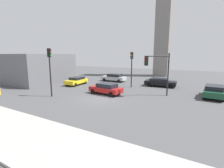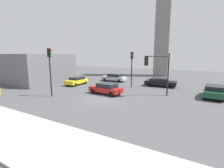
{
  "view_description": "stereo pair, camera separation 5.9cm",
  "coord_description": "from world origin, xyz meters",
  "px_view_note": "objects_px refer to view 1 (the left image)",
  "views": [
    {
      "loc": [
        9.94,
        -14.82,
        4.81
      ],
      "look_at": [
        0.29,
        2.04,
        1.38
      ],
      "focal_mm": 26.11,
      "sensor_mm": 36.0,
      "label": 1
    },
    {
      "loc": [
        9.99,
        -14.79,
        4.81
      ],
      "look_at": [
        0.29,
        2.04,
        1.38
      ],
      "focal_mm": 26.11,
      "sensor_mm": 36.0,
      "label": 2
    }
  ],
  "objects_px": {
    "traffic_light_2": "(50,64)",
    "car_0": "(77,81)",
    "traffic_light_0": "(132,63)",
    "car_1": "(106,88)",
    "traffic_light_1": "(157,66)",
    "car_2": "(114,77)",
    "car_3": "(160,82)",
    "car_4": "(214,91)"
  },
  "relations": [
    {
      "from": "car_4",
      "to": "traffic_light_2",
      "type": "bearing_deg",
      "value": 120.89
    },
    {
      "from": "car_3",
      "to": "car_4",
      "type": "relative_size",
      "value": 1.06
    },
    {
      "from": "car_1",
      "to": "car_2",
      "type": "bearing_deg",
      "value": -60.63
    },
    {
      "from": "traffic_light_0",
      "to": "traffic_light_2",
      "type": "relative_size",
      "value": 0.95
    },
    {
      "from": "car_3",
      "to": "car_0",
      "type": "bearing_deg",
      "value": -160.85
    },
    {
      "from": "traffic_light_0",
      "to": "car_0",
      "type": "xyz_separation_m",
      "value": [
        -8.65,
        -2.59,
        -3.0
      ]
    },
    {
      "from": "car_1",
      "to": "car_4",
      "type": "bearing_deg",
      "value": -152.39
    },
    {
      "from": "traffic_light_2",
      "to": "car_0",
      "type": "distance_m",
      "value": 8.47
    },
    {
      "from": "traffic_light_2",
      "to": "car_0",
      "type": "bearing_deg",
      "value": 82.01
    },
    {
      "from": "traffic_light_0",
      "to": "traffic_light_2",
      "type": "bearing_deg",
      "value": -20.99
    },
    {
      "from": "traffic_light_1",
      "to": "traffic_light_2",
      "type": "xyz_separation_m",
      "value": [
        -10.74,
        -6.17,
        0.33
      ]
    },
    {
      "from": "traffic_light_0",
      "to": "car_1",
      "type": "bearing_deg",
      "value": 0.4
    },
    {
      "from": "traffic_light_0",
      "to": "car_2",
      "type": "bearing_deg",
      "value": -116.03
    },
    {
      "from": "traffic_light_0",
      "to": "traffic_light_1",
      "type": "bearing_deg",
      "value": 61.69
    },
    {
      "from": "car_1",
      "to": "car_4",
      "type": "distance_m",
      "value": 12.57
    },
    {
      "from": "car_0",
      "to": "car_1",
      "type": "bearing_deg",
      "value": 62.22
    },
    {
      "from": "traffic_light_0",
      "to": "traffic_light_1",
      "type": "height_order",
      "value": "traffic_light_0"
    },
    {
      "from": "car_2",
      "to": "car_3",
      "type": "relative_size",
      "value": 0.94
    },
    {
      "from": "car_0",
      "to": "car_2",
      "type": "bearing_deg",
      "value": 144.57
    },
    {
      "from": "traffic_light_0",
      "to": "car_2",
      "type": "xyz_separation_m",
      "value": [
        -5.05,
        3.64,
        -2.94
      ]
    },
    {
      "from": "traffic_light_1",
      "to": "car_2",
      "type": "relative_size",
      "value": 1.12
    },
    {
      "from": "traffic_light_0",
      "to": "car_1",
      "type": "height_order",
      "value": "traffic_light_0"
    },
    {
      "from": "traffic_light_0",
      "to": "car_3",
      "type": "bearing_deg",
      "value": 137.0
    },
    {
      "from": "car_0",
      "to": "car_3",
      "type": "distance_m",
      "value": 13.46
    },
    {
      "from": "traffic_light_2",
      "to": "car_1",
      "type": "distance_m",
      "value": 7.21
    },
    {
      "from": "traffic_light_1",
      "to": "car_0",
      "type": "bearing_deg",
      "value": -50.24
    },
    {
      "from": "car_4",
      "to": "car_3",
      "type": "bearing_deg",
      "value": 63.94
    },
    {
      "from": "car_3",
      "to": "car_4",
      "type": "height_order",
      "value": "car_4"
    },
    {
      "from": "car_1",
      "to": "car_4",
      "type": "height_order",
      "value": "car_4"
    },
    {
      "from": "traffic_light_0",
      "to": "car_1",
      "type": "relative_size",
      "value": 1.21
    },
    {
      "from": "traffic_light_2",
      "to": "car_2",
      "type": "height_order",
      "value": "traffic_light_2"
    },
    {
      "from": "car_3",
      "to": "car_1",
      "type": "bearing_deg",
      "value": -122.86
    },
    {
      "from": "traffic_light_0",
      "to": "car_2",
      "type": "height_order",
      "value": "traffic_light_0"
    },
    {
      "from": "car_3",
      "to": "car_4",
      "type": "xyz_separation_m",
      "value": [
        7.04,
        -3.89,
        0.08
      ]
    },
    {
      "from": "car_2",
      "to": "car_4",
      "type": "relative_size",
      "value": 1.0
    },
    {
      "from": "car_1",
      "to": "traffic_light_1",
      "type": "bearing_deg",
      "value": -155.24
    },
    {
      "from": "car_2",
      "to": "car_4",
      "type": "xyz_separation_m",
      "value": [
        15.77,
        -4.73,
        0.03
      ]
    },
    {
      "from": "traffic_light_2",
      "to": "car_4",
      "type": "height_order",
      "value": "traffic_light_2"
    },
    {
      "from": "traffic_light_0",
      "to": "traffic_light_1",
      "type": "relative_size",
      "value": 1.04
    },
    {
      "from": "car_0",
      "to": "car_2",
      "type": "height_order",
      "value": "car_2"
    },
    {
      "from": "car_2",
      "to": "car_4",
      "type": "bearing_deg",
      "value": 163.26
    },
    {
      "from": "traffic_light_1",
      "to": "car_2",
      "type": "height_order",
      "value": "traffic_light_1"
    }
  ]
}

